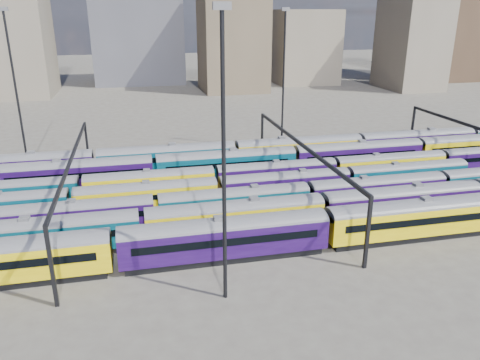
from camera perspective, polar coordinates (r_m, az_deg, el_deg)
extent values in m
plane|color=#48433D|center=(64.60, -1.21, -2.83)|extent=(500.00, 500.00, 0.00)
cube|color=black|center=(50.53, -1.81, -9.18)|extent=(20.89, 2.71, 0.77)
cube|color=#1B0739|center=(49.60, -1.83, -7.18)|extent=(21.99, 3.19, 3.19)
cylinder|color=#4C4C51|center=(48.90, -1.85, -5.52)|extent=(21.99, 3.19, 3.19)
cube|color=black|center=(48.02, -1.46, -7.63)|extent=(19.35, 0.06, 0.82)
cube|color=black|center=(50.85, -2.19, -5.99)|extent=(19.35, 0.06, 0.82)
cube|color=slate|center=(48.54, -1.86, -4.61)|extent=(1.10, 0.99, 0.38)
cube|color=black|center=(58.63, 20.54, -6.23)|extent=(20.89, 2.71, 0.77)
cube|color=#D1B208|center=(57.83, 20.78, -4.46)|extent=(21.99, 3.19, 3.19)
cylinder|color=#4C4C51|center=(57.23, 20.97, -3.00)|extent=(21.99, 3.19, 3.19)
cube|color=black|center=(56.48, 21.70, -4.75)|extent=(19.35, 0.06, 0.82)
cube|color=black|center=(58.91, 19.98, -3.51)|extent=(19.35, 0.06, 0.82)
cube|color=slate|center=(56.92, 21.07, -2.22)|extent=(1.10, 0.99, 0.38)
cube|color=black|center=(55.34, -22.88, -8.17)|extent=(19.69, 2.55, 0.73)
cube|color=#043344|center=(54.53, -23.14, -6.44)|extent=(20.72, 3.00, 3.00)
cylinder|color=#4C4C51|center=(53.93, -23.35, -5.00)|extent=(20.72, 3.00, 3.00)
cube|color=black|center=(53.04, -23.45, -6.80)|extent=(18.24, 0.06, 0.78)
cube|color=black|center=(55.75, -22.94, -5.42)|extent=(18.24, 0.06, 0.78)
cube|color=slate|center=(53.62, -23.47, -4.22)|extent=(1.04, 0.93, 0.36)
cube|color=black|center=(55.28, -0.53, -6.50)|extent=(19.69, 2.55, 0.73)
cube|color=#D1B208|center=(54.47, -0.53, -4.75)|extent=(20.72, 3.00, 3.00)
cylinder|color=#4C4C51|center=(53.87, -0.54, -3.29)|extent=(20.72, 3.00, 3.00)
cube|color=black|center=(52.97, -0.18, -5.06)|extent=(18.24, 0.06, 0.78)
cube|color=black|center=(55.69, -0.87, -3.77)|extent=(18.24, 0.06, 0.78)
cube|color=slate|center=(53.56, -0.54, -2.50)|extent=(1.04, 0.93, 0.36)
cube|color=black|center=(62.91, 18.86, -4.24)|extent=(19.69, 2.55, 0.73)
cube|color=#1B0739|center=(62.21, 19.05, -2.67)|extent=(20.72, 3.00, 3.00)
cylinder|color=#4C4C51|center=(61.68, 19.21, -1.38)|extent=(20.72, 3.00, 3.00)
cube|color=black|center=(60.90, 19.82, -2.88)|extent=(18.24, 0.06, 0.78)
cube|color=black|center=(63.27, 18.39, -1.86)|extent=(18.24, 0.06, 0.78)
cube|color=slate|center=(61.41, 19.29, -0.68)|extent=(1.04, 0.93, 0.36)
cube|color=black|center=(59.35, -19.64, -5.84)|extent=(18.10, 2.35, 0.67)
cube|color=#1B0739|center=(58.66, -19.83, -4.33)|extent=(19.05, 2.76, 2.76)
cylinder|color=#4C4C51|center=(58.14, -19.99, -3.09)|extent=(19.05, 2.76, 2.76)
cube|color=black|center=(57.26, -20.01, -4.59)|extent=(16.77, 0.06, 0.71)
cube|color=black|center=(59.82, -19.73, -3.50)|extent=(16.77, 0.06, 0.71)
cube|color=slate|center=(57.87, -20.07, -2.41)|extent=(0.95, 0.86, 0.33)
cube|color=black|center=(59.89, -0.65, -4.37)|extent=(18.10, 2.35, 0.67)
cube|color=#043344|center=(59.21, -0.66, -2.85)|extent=(19.05, 2.76, 2.76)
cylinder|color=#4C4C51|center=(58.69, -0.66, -1.61)|extent=(19.05, 2.76, 2.76)
cube|color=black|center=(57.82, -0.37, -3.07)|extent=(16.77, 0.06, 0.71)
cube|color=black|center=(60.35, -0.94, -2.06)|extent=(16.77, 0.06, 0.71)
cube|color=slate|center=(58.43, -0.67, -0.94)|extent=(0.95, 0.86, 0.33)
cube|color=black|center=(66.51, 16.15, -2.65)|extent=(18.10, 2.35, 0.67)
cube|color=#1B0739|center=(65.90, 16.29, -1.28)|extent=(19.05, 2.76, 2.76)
cylinder|color=#4C4C51|center=(65.43, 16.41, -0.15)|extent=(19.05, 2.76, 2.76)
cube|color=black|center=(64.65, 16.91, -1.44)|extent=(16.77, 0.06, 0.71)
cube|color=black|center=(66.93, 15.76, -0.59)|extent=(16.77, 0.06, 0.71)
cube|color=slate|center=(65.20, 16.47, 0.46)|extent=(0.95, 0.86, 0.33)
cube|color=black|center=(63.37, -11.17, -3.37)|extent=(17.48, 2.27, 0.64)
cube|color=#D1B208|center=(62.75, -11.27, -1.98)|extent=(18.40, 2.67, 2.67)
cylinder|color=#4C4C51|center=(62.27, -11.35, -0.84)|extent=(18.40, 2.67, 2.67)
cube|color=black|center=(61.37, -11.24, -2.16)|extent=(16.19, 0.06, 0.69)
cube|color=black|center=(63.90, -11.34, -1.27)|extent=(16.19, 0.06, 0.69)
cube|color=slate|center=(62.03, -11.39, -0.23)|extent=(0.92, 0.83, 0.32)
cube|color=black|center=(66.37, 5.42, -1.98)|extent=(17.48, 2.27, 0.64)
cube|color=#1B0739|center=(65.77, 5.47, -0.64)|extent=(18.40, 2.67, 2.67)
cylinder|color=#4C4C51|center=(65.32, 5.51, 0.45)|extent=(18.40, 2.67, 2.67)
cube|color=black|center=(64.46, 5.85, -0.79)|extent=(16.19, 0.06, 0.69)
cube|color=black|center=(66.87, 5.12, 0.01)|extent=(16.19, 0.06, 0.69)
cube|color=slate|center=(65.09, 5.53, 1.04)|extent=(0.92, 0.83, 0.32)
cube|color=black|center=(74.27, 19.50, -0.67)|extent=(17.48, 2.27, 0.64)
cube|color=#043344|center=(73.73, 19.65, 0.54)|extent=(18.40, 2.67, 2.67)
cylinder|color=#4C4C51|center=(73.33, 19.77, 1.52)|extent=(18.40, 2.67, 2.67)
cube|color=black|center=(72.57, 20.23, 0.43)|extent=(16.19, 0.06, 0.69)
cube|color=black|center=(74.71, 19.14, 1.11)|extent=(16.19, 0.06, 0.69)
cube|color=slate|center=(73.13, 19.83, 2.05)|extent=(0.92, 0.83, 0.32)
cube|color=black|center=(70.18, -26.22, -2.81)|extent=(17.19, 2.23, 0.63)
cube|color=#043344|center=(69.62, -26.42, -1.57)|extent=(18.09, 2.62, 2.62)
cylinder|color=#4C4C51|center=(69.20, -26.59, -0.56)|extent=(18.09, 2.62, 2.62)
cube|color=black|center=(68.31, -26.70, -1.72)|extent=(15.92, 0.06, 0.68)
cube|color=black|center=(70.74, -26.24, -0.95)|extent=(15.92, 0.06, 0.68)
cube|color=slate|center=(68.99, -26.68, -0.01)|extent=(0.90, 0.81, 0.32)
cube|color=black|center=(68.02, -10.81, -1.71)|extent=(17.19, 2.23, 0.63)
cube|color=#D1B208|center=(67.45, -10.89, -0.42)|extent=(18.09, 2.62, 2.62)
cylinder|color=#4C4C51|center=(67.01, -10.97, 0.63)|extent=(18.09, 2.62, 2.62)
cube|color=black|center=(66.09, -10.86, -0.56)|extent=(15.92, 0.06, 0.68)
cube|color=black|center=(68.60, -10.96, 0.20)|extent=(15.92, 0.06, 0.68)
cube|color=slate|center=(66.79, -11.00, 1.19)|extent=(0.90, 0.81, 0.32)
cube|color=black|center=(70.90, 4.43, -0.50)|extent=(17.19, 2.23, 0.63)
cube|color=#1B0739|center=(70.35, 4.47, 0.74)|extent=(18.09, 2.62, 2.62)
cylinder|color=#4C4C51|center=(69.94, 4.49, 1.76)|extent=(18.09, 2.62, 2.62)
cube|color=black|center=(69.05, 4.80, 0.64)|extent=(15.92, 0.06, 0.68)
cube|color=black|center=(71.46, 4.16, 1.32)|extent=(15.92, 0.06, 0.68)
cube|color=slate|center=(69.72, 4.51, 2.30)|extent=(0.90, 0.81, 0.32)
cube|color=black|center=(78.27, 17.63, 0.58)|extent=(17.19, 2.23, 0.63)
cube|color=#D1B208|center=(77.77, 17.75, 1.71)|extent=(18.09, 2.62, 2.62)
cylinder|color=#4C4C51|center=(77.40, 17.85, 2.63)|extent=(18.09, 2.62, 2.62)
cube|color=black|center=(76.60, 18.27, 1.63)|extent=(15.92, 0.06, 0.68)
cube|color=black|center=(78.77, 17.30, 2.22)|extent=(15.92, 0.06, 0.68)
cube|color=slate|center=(77.21, 17.91, 3.13)|extent=(0.90, 0.81, 0.32)
cube|color=black|center=(73.21, -19.04, -0.85)|extent=(20.65, 2.68, 0.76)
cube|color=#1B0739|center=(72.58, -19.21, 0.59)|extent=(21.73, 3.15, 3.15)
cylinder|color=#4C4C51|center=(72.11, -19.35, 1.77)|extent=(21.73, 3.15, 3.15)
cube|color=black|center=(70.96, -19.37, 0.47)|extent=(19.13, 0.06, 0.81)
cube|color=black|center=(73.97, -19.13, 1.27)|extent=(19.13, 0.06, 0.81)
cube|color=slate|center=(71.87, -19.43, 2.41)|extent=(1.09, 0.98, 0.38)
cube|color=black|center=(73.90, -1.63, 0.46)|extent=(20.65, 2.68, 0.76)
cube|color=#043344|center=(73.27, -1.65, 1.90)|extent=(21.73, 3.15, 3.15)
cylinder|color=#4C4C51|center=(72.80, -1.66, 3.08)|extent=(21.73, 3.15, 3.15)
cube|color=black|center=(71.67, -1.40, 1.81)|extent=(19.13, 0.06, 0.81)
cube|color=black|center=(74.65, -1.89, 2.55)|extent=(19.13, 0.06, 0.81)
cube|color=slate|center=(72.56, -1.67, 3.72)|extent=(1.09, 0.98, 0.38)
cube|color=black|center=(80.99, 14.06, 1.61)|extent=(20.65, 2.68, 0.76)
cube|color=#1B0739|center=(80.42, 14.18, 2.93)|extent=(21.73, 3.15, 3.15)
cylinder|color=#4C4C51|center=(79.99, 14.27, 4.01)|extent=(21.73, 3.15, 3.15)
cube|color=black|center=(78.96, 14.71, 2.86)|extent=(19.13, 0.06, 0.81)
cube|color=black|center=(81.67, 13.70, 3.51)|extent=(19.13, 0.06, 0.81)
cube|color=slate|center=(79.77, 14.32, 4.59)|extent=(1.09, 0.98, 0.38)
cube|color=black|center=(93.03, 26.48, 2.44)|extent=(20.65, 2.68, 0.76)
cube|color=#D1B208|center=(92.53, 26.66, 3.59)|extent=(21.73, 3.15, 3.15)
cylinder|color=#4C4C51|center=(92.16, 26.81, 4.53)|extent=(21.73, 3.15, 3.15)
cube|color=black|center=(93.63, 26.10, 4.09)|extent=(19.13, 0.06, 0.81)
cube|color=slate|center=(91.97, 26.89, 5.03)|extent=(1.09, 0.98, 0.38)
cube|color=black|center=(79.44, -25.16, -0.08)|extent=(20.85, 2.70, 0.77)
cube|color=#1B0739|center=(78.85, -25.37, 1.27)|extent=(21.94, 3.18, 3.18)
cylinder|color=#4C4C51|center=(78.41, -25.54, 2.37)|extent=(21.94, 3.18, 3.18)
cube|color=black|center=(77.25, -25.64, 1.17)|extent=(19.31, 0.06, 0.82)
cube|color=black|center=(80.25, -25.19, 1.88)|extent=(19.31, 0.06, 0.82)
cube|color=slate|center=(78.19, -25.63, 2.96)|extent=(1.10, 0.99, 0.38)
cube|color=black|center=(77.53, -8.75, 1.17)|extent=(20.85, 2.70, 0.77)
cube|color=#043344|center=(76.93, -8.83, 2.57)|extent=(21.94, 3.18, 3.18)
cylinder|color=#4C4C51|center=(76.48, -8.89, 3.70)|extent=(21.94, 3.18, 3.18)
cube|color=black|center=(75.28, -8.75, 2.49)|extent=(19.31, 0.06, 0.82)
cube|color=black|center=(78.36, -8.93, 3.17)|extent=(19.31, 0.06, 0.82)
cube|color=slate|center=(76.25, -8.92, 4.32)|extent=(1.10, 0.99, 0.38)
cube|color=black|center=(82.02, 7.14, 2.30)|extent=(20.85, 2.70, 0.77)
cube|color=#D1B208|center=(81.45, 7.20, 3.62)|extent=(21.94, 3.18, 3.18)
cylinder|color=#4C4C51|center=(81.03, 7.25, 4.70)|extent=(21.94, 3.18, 3.18)
cube|color=black|center=(79.90, 7.60, 3.57)|extent=(19.31, 0.06, 0.82)
cube|color=black|center=(82.80, 6.83, 4.18)|extent=(19.31, 0.06, 0.82)
cube|color=slate|center=(80.81, 7.27, 5.28)|extent=(1.10, 0.99, 0.38)
cube|color=black|center=(91.98, 20.50, 3.11)|extent=(20.85, 2.70, 0.77)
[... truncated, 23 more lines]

